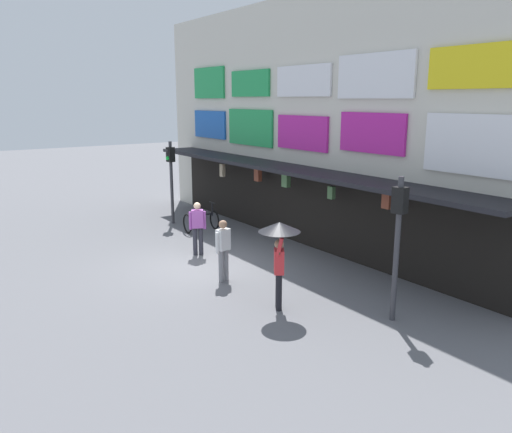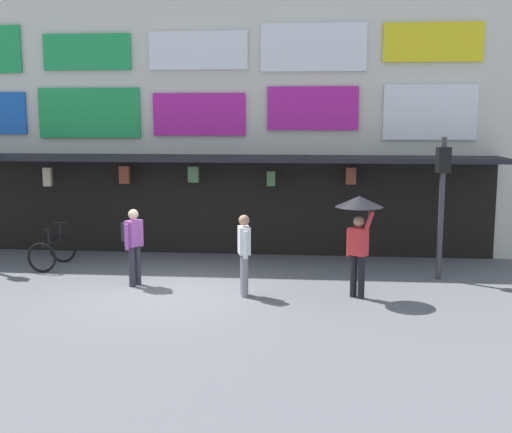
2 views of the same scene
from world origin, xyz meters
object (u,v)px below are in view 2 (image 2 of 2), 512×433
(traffic_light_far, at_px, (442,185))
(pedestrian_in_green, at_px, (133,241))
(pedestrian_in_yellow, at_px, (244,250))
(pedestrian_with_umbrella, at_px, (359,218))
(bicycle_parked, at_px, (53,251))

(traffic_light_far, bearing_deg, pedestrian_in_green, -169.87)
(pedestrian_in_yellow, distance_m, pedestrian_with_umbrella, 2.40)
(pedestrian_in_yellow, height_order, pedestrian_with_umbrella, pedestrian_with_umbrella)
(traffic_light_far, relative_size, pedestrian_in_yellow, 1.90)
(pedestrian_with_umbrella, bearing_deg, traffic_light_far, 41.47)
(bicycle_parked, xyz_separation_m, pedestrian_in_green, (2.46, -1.49, 0.59))
(traffic_light_far, xyz_separation_m, bicycle_parked, (-9.16, 0.29, -1.75))
(traffic_light_far, height_order, pedestrian_with_umbrella, traffic_light_far)
(pedestrian_in_green, height_order, pedestrian_with_umbrella, pedestrian_with_umbrella)
(traffic_light_far, bearing_deg, pedestrian_in_yellow, -157.09)
(pedestrian_in_green, height_order, pedestrian_in_yellow, same)
(traffic_light_far, distance_m, pedestrian_with_umbrella, 2.62)
(bicycle_parked, bearing_deg, pedestrian_with_umbrella, -15.41)
(bicycle_parked, xyz_separation_m, pedestrian_in_yellow, (4.94, -2.08, 0.55))
(traffic_light_far, bearing_deg, pedestrian_with_umbrella, -138.53)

